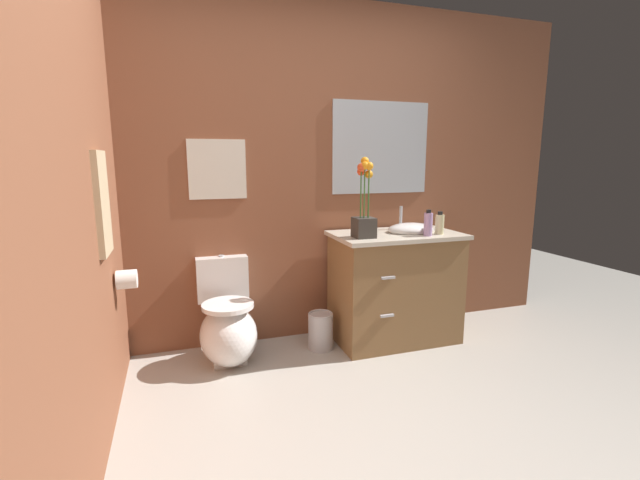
{
  "coord_description": "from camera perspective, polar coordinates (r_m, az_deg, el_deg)",
  "views": [
    {
      "loc": [
        -0.91,
        -1.54,
        1.36
      ],
      "look_at": [
        0.01,
        1.23,
        0.82
      ],
      "focal_mm": 24.34,
      "sensor_mm": 36.0,
      "label": 1
    }
  ],
  "objects": [
    {
      "name": "wall_back",
      "position": [
        3.34,
        1.14,
        8.63
      ],
      "size": [
        3.99,
        0.05,
        2.5
      ],
      "primitive_type": "cube",
      "color": "brown",
      "rests_on": "ground_plane"
    },
    {
      "name": "soap_bottle",
      "position": [
        3.17,
        14.04,
        2.07
      ],
      "size": [
        0.06,
        0.06,
        0.19
      ],
      "color": "#B28CBF",
      "rests_on": "vanity_cabinet"
    },
    {
      "name": "trash_bin",
      "position": [
        3.22,
        0.07,
        -11.82
      ],
      "size": [
        0.18,
        0.18,
        0.27
      ],
      "color": "#B7B7BC",
      "rests_on": "ground_plane"
    },
    {
      "name": "wall_poster",
      "position": [
        3.13,
        -13.36,
        9.02
      ],
      "size": [
        0.39,
        0.01,
        0.41
      ],
      "primitive_type": "cube",
      "color": "silver"
    },
    {
      "name": "hanging_towel",
      "position": [
        2.43,
        -26.71,
        4.33
      ],
      "size": [
        0.03,
        0.28,
        0.52
      ],
      "primitive_type": "cube",
      "color": "tan"
    },
    {
      "name": "vanity_cabinet",
      "position": [
        3.34,
        9.84,
        -5.88
      ],
      "size": [
        0.94,
        0.56,
        1.01
      ],
      "color": "brown",
      "rests_on": "ground_plane"
    },
    {
      "name": "flower_vase",
      "position": [
        3.01,
        5.82,
        3.87
      ],
      "size": [
        0.14,
        0.14,
        0.55
      ],
      "color": "#38332D",
      "rests_on": "vanity_cabinet"
    },
    {
      "name": "toilet",
      "position": [
        3.07,
        -12.05,
        -11.06
      ],
      "size": [
        0.38,
        0.59,
        0.69
      ],
      "color": "white",
      "rests_on": "ground_plane"
    },
    {
      "name": "wall_left",
      "position": [
        2.06,
        -29.52,
        6.06
      ],
      "size": [
        0.05,
        4.41,
        2.5
      ],
      "primitive_type": "cube",
      "color": "brown",
      "rests_on": "ground_plane"
    },
    {
      "name": "lotion_bottle",
      "position": [
        3.27,
        15.45,
        2.05
      ],
      "size": [
        0.06,
        0.06,
        0.17
      ],
      "color": "beige",
      "rests_on": "vanity_cabinet"
    },
    {
      "name": "toilet_paper_roll",
      "position": [
        2.75,
        -24.05,
        -4.75
      ],
      "size": [
        0.11,
        0.11,
        0.11
      ],
      "primitive_type": "cylinder",
      "rotation": [
        0.0,
        1.57,
        0.0
      ],
      "color": "white"
    },
    {
      "name": "wall_mirror",
      "position": [
        3.47,
        8.0,
        11.9
      ],
      "size": [
        0.8,
        0.01,
        0.7
      ],
      "primitive_type": "cube",
      "color": "#B2BCC6"
    },
    {
      "name": "ground_plane",
      "position": [
        2.25,
        10.93,
        -26.87
      ],
      "size": [
        8.54,
        8.54,
        0.0
      ],
      "primitive_type": "plane",
      "color": "#B2ADA3"
    }
  ]
}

